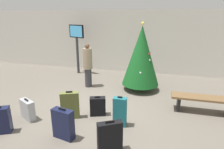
{
  "coord_description": "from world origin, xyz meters",
  "views": [
    {
      "loc": [
        1.85,
        -4.8,
        2.68
      ],
      "look_at": [
        0.39,
        0.74,
        0.9
      ],
      "focal_mm": 30.73,
      "sensor_mm": 36.0,
      "label": 1
    }
  ],
  "objects_px": {
    "flight_info_kiosk": "(77,40)",
    "waiting_bench": "(204,101)",
    "holiday_tree": "(141,56)",
    "suitcase_2": "(120,112)",
    "suitcase_4": "(63,124)",
    "suitcase_0": "(110,137)",
    "suitcase_5": "(70,105)",
    "suitcase_6": "(0,120)",
    "suitcase_1": "(98,106)",
    "traveller_0": "(88,65)",
    "suitcase_3": "(28,110)"
  },
  "relations": [
    {
      "from": "flight_info_kiosk",
      "to": "waiting_bench",
      "type": "distance_m",
      "value": 5.89
    },
    {
      "from": "holiday_tree",
      "to": "suitcase_2",
      "type": "bearing_deg",
      "value": -94.36
    },
    {
      "from": "suitcase_4",
      "to": "suitcase_0",
      "type": "bearing_deg",
      "value": -8.84
    },
    {
      "from": "holiday_tree",
      "to": "suitcase_5",
      "type": "xyz_separation_m",
      "value": [
        -1.57,
        -2.58,
        -0.92
      ]
    },
    {
      "from": "suitcase_5",
      "to": "suitcase_6",
      "type": "bearing_deg",
      "value": -140.92
    },
    {
      "from": "flight_info_kiosk",
      "to": "suitcase_6",
      "type": "distance_m",
      "value": 5.18
    },
    {
      "from": "holiday_tree",
      "to": "flight_info_kiosk",
      "type": "relative_size",
      "value": 1.09
    },
    {
      "from": "flight_info_kiosk",
      "to": "suitcase_5",
      "type": "bearing_deg",
      "value": -68.57
    },
    {
      "from": "waiting_bench",
      "to": "suitcase_6",
      "type": "distance_m",
      "value": 5.33
    },
    {
      "from": "suitcase_1",
      "to": "suitcase_2",
      "type": "bearing_deg",
      "value": -27.3
    },
    {
      "from": "suitcase_0",
      "to": "suitcase_2",
      "type": "bearing_deg",
      "value": 90.94
    },
    {
      "from": "suitcase_1",
      "to": "traveller_0",
      "type": "bearing_deg",
      "value": 117.87
    },
    {
      "from": "suitcase_5",
      "to": "suitcase_3",
      "type": "bearing_deg",
      "value": -163.01
    },
    {
      "from": "traveller_0",
      "to": "holiday_tree",
      "type": "bearing_deg",
      "value": 5.64
    },
    {
      "from": "suitcase_5",
      "to": "holiday_tree",
      "type": "bearing_deg",
      "value": 58.67
    },
    {
      "from": "suitcase_3",
      "to": "flight_info_kiosk",
      "type": "bearing_deg",
      "value": 96.33
    },
    {
      "from": "flight_info_kiosk",
      "to": "suitcase_0",
      "type": "height_order",
      "value": "flight_info_kiosk"
    },
    {
      "from": "suitcase_3",
      "to": "suitcase_4",
      "type": "relative_size",
      "value": 0.77
    },
    {
      "from": "traveller_0",
      "to": "suitcase_1",
      "type": "xyz_separation_m",
      "value": [
        1.08,
        -2.04,
        -0.62
      ]
    },
    {
      "from": "suitcase_0",
      "to": "suitcase_2",
      "type": "distance_m",
      "value": 1.0
    },
    {
      "from": "holiday_tree",
      "to": "suitcase_3",
      "type": "distance_m",
      "value": 4.06
    },
    {
      "from": "suitcase_0",
      "to": "suitcase_2",
      "type": "height_order",
      "value": "suitcase_2"
    },
    {
      "from": "waiting_bench",
      "to": "suitcase_2",
      "type": "distance_m",
      "value": 2.49
    },
    {
      "from": "holiday_tree",
      "to": "suitcase_5",
      "type": "height_order",
      "value": "holiday_tree"
    },
    {
      "from": "traveller_0",
      "to": "suitcase_2",
      "type": "height_order",
      "value": "traveller_0"
    },
    {
      "from": "holiday_tree",
      "to": "flight_info_kiosk",
      "type": "bearing_deg",
      "value": 155.91
    },
    {
      "from": "flight_info_kiosk",
      "to": "waiting_bench",
      "type": "relative_size",
      "value": 1.28
    },
    {
      "from": "traveller_0",
      "to": "suitcase_6",
      "type": "bearing_deg",
      "value": -104.31
    },
    {
      "from": "holiday_tree",
      "to": "waiting_bench",
      "type": "bearing_deg",
      "value": -34.39
    },
    {
      "from": "suitcase_4",
      "to": "suitcase_5",
      "type": "relative_size",
      "value": 0.95
    },
    {
      "from": "flight_info_kiosk",
      "to": "suitcase_3",
      "type": "bearing_deg",
      "value": -83.67
    },
    {
      "from": "holiday_tree",
      "to": "suitcase_0",
      "type": "xyz_separation_m",
      "value": [
        -0.18,
        -3.6,
        -0.95
      ]
    },
    {
      "from": "traveller_0",
      "to": "suitcase_3",
      "type": "distance_m",
      "value": 2.86
    },
    {
      "from": "suitcase_0",
      "to": "suitcase_1",
      "type": "distance_m",
      "value": 1.55
    },
    {
      "from": "suitcase_1",
      "to": "suitcase_2",
      "type": "distance_m",
      "value": 0.8
    },
    {
      "from": "flight_info_kiosk",
      "to": "suitcase_1",
      "type": "bearing_deg",
      "value": -58.55
    },
    {
      "from": "flight_info_kiosk",
      "to": "suitcase_2",
      "type": "xyz_separation_m",
      "value": [
        2.93,
        -4.0,
        -1.19
      ]
    },
    {
      "from": "holiday_tree",
      "to": "suitcase_0",
      "type": "distance_m",
      "value": 3.73
    },
    {
      "from": "suitcase_0",
      "to": "flight_info_kiosk",
      "type": "bearing_deg",
      "value": 120.51
    },
    {
      "from": "suitcase_2",
      "to": "suitcase_4",
      "type": "bearing_deg",
      "value": -143.46
    },
    {
      "from": "traveller_0",
      "to": "suitcase_4",
      "type": "relative_size",
      "value": 2.26
    },
    {
      "from": "waiting_bench",
      "to": "suitcase_5",
      "type": "distance_m",
      "value": 3.73
    },
    {
      "from": "traveller_0",
      "to": "suitcase_0",
      "type": "bearing_deg",
      "value": -62.11
    },
    {
      "from": "suitcase_0",
      "to": "suitcase_5",
      "type": "relative_size",
      "value": 0.91
    },
    {
      "from": "waiting_bench",
      "to": "suitcase_4",
      "type": "xyz_separation_m",
      "value": [
        -3.26,
        -2.09,
        -0.02
      ]
    },
    {
      "from": "suitcase_2",
      "to": "suitcase_0",
      "type": "bearing_deg",
      "value": -89.06
    },
    {
      "from": "suitcase_2",
      "to": "suitcase_6",
      "type": "relative_size",
      "value": 1.16
    },
    {
      "from": "suitcase_0",
      "to": "waiting_bench",
      "type": "bearing_deg",
      "value": 46.68
    },
    {
      "from": "holiday_tree",
      "to": "suitcase_1",
      "type": "height_order",
      "value": "holiday_tree"
    },
    {
      "from": "suitcase_4",
      "to": "suitcase_6",
      "type": "xyz_separation_m",
      "value": [
        -1.55,
        -0.2,
        -0.03
      ]
    }
  ]
}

